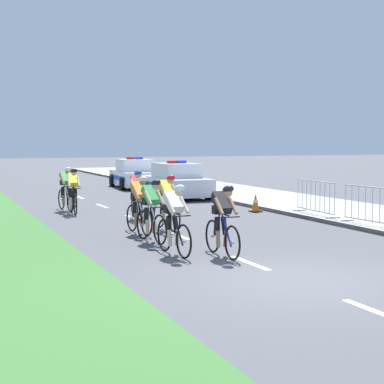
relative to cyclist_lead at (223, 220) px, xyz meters
The scene contains 17 objects.
ground_plane 2.69m from the cyclist_lead, 85.46° to the right, with size 160.00×160.00×0.00m, color #4C4C51.
sidewalk_slab 13.53m from the cyclist_lead, 57.77° to the left, with size 4.35×60.00×0.12m, color #A3A099.
kerb_edge 12.54m from the cyclist_lead, 65.90° to the left, with size 0.16×60.00×0.13m, color #9E9E99.
lane_markings_centre 5.22m from the cyclist_lead, 87.73° to the left, with size 0.14×21.60×0.01m.
cyclist_lead is the anchor object (origin of this frame).
cyclist_second 1.04m from the cyclist_lead, 148.06° to the left, with size 0.44×1.72×1.56m.
cyclist_third 2.51m from the cyclist_lead, 108.12° to the left, with size 0.45×1.72×1.56m.
cyclist_fourth 3.85m from the cyclist_lead, 99.63° to the left, with size 0.44×1.72×1.56m.
cyclist_fifth 4.15m from the cyclist_lead, 86.58° to the left, with size 0.44×1.72×1.56m.
cyclist_sixth 6.87m from the cyclist_lead, 88.06° to the left, with size 0.45×1.72×1.56m.
cyclist_seventh 9.11m from the cyclist_lead, 98.26° to the left, with size 0.44×1.72×1.56m.
cyclist_eighth 10.13m from the cyclist_lead, 97.69° to the left, with size 0.45×1.72×1.56m.
police_car_nearest 13.90m from the cyclist_lead, 73.35° to the left, with size 2.05×4.43×1.59m.
police_car_second 19.79m from the cyclist_lead, 78.39° to the left, with size 2.24×4.52×1.59m.
crowd_barrier_middle 5.88m from the cyclist_lead, 20.92° to the left, with size 0.63×2.32×1.07m.
crowd_barrier_rear 7.40m from the cyclist_lead, 41.86° to the left, with size 0.64×2.32×1.07m.
traffic_cone_near 8.53m from the cyclist_lead, 57.49° to the left, with size 0.36×0.36×0.64m.
Camera 1 is at (-5.82, -9.50, 2.45)m, focal length 59.59 mm.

